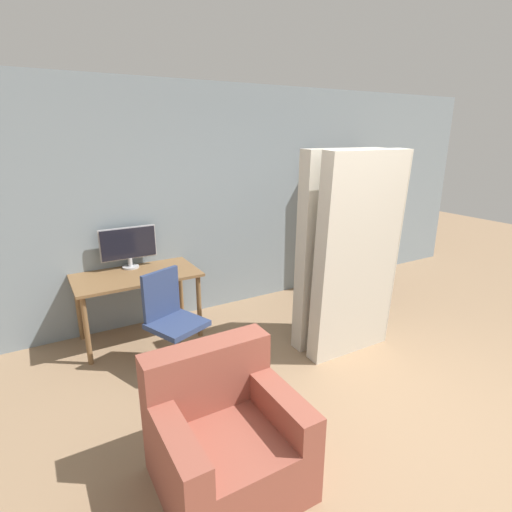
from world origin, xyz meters
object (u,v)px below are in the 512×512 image
Objects in this scene: mattress_far at (338,250)px; armchair at (225,437)px; monitor at (129,245)px; mattress_near at (358,257)px; office_chair at (174,331)px; bookshelf at (334,223)px.

mattress_far is 2.36× the size of armchair.
mattress_near is (1.78, -1.61, 0.02)m from monitor.
office_chair is 0.49× the size of bookshelf.
monitor is 1.19m from office_chair.
mattress_near is 0.29m from mattress_far.
monitor is 2.22m from mattress_far.
monitor is 0.30× the size of mattress_near.
bookshelf reaches higher than monitor.
office_chair is at bearing -83.63° from monitor.
armchair is (-0.03, -2.39, -0.67)m from monitor.
mattress_near is at bearing -90.00° from mattress_far.
mattress_near reaches higher than monitor.
armchair is (-2.89, -2.37, -0.61)m from bookshelf.
armchair is at bearing -90.73° from monitor.
mattress_near is (1.66, -0.59, 0.61)m from office_chair.
bookshelf is at bearing 39.36° from armchair.
monitor is 0.31× the size of bookshelf.
monitor is at bearing 96.37° from office_chair.
bookshelf reaches higher than office_chair.
monitor is at bearing 89.27° from armchair.
mattress_near reaches higher than mattress_far.
bookshelf is at bearing 20.09° from office_chair.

